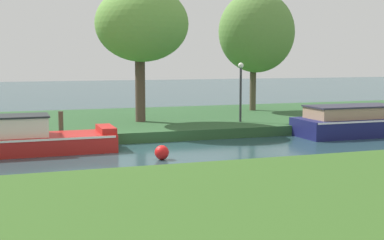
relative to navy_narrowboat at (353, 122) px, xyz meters
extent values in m
plane|color=#26444A|center=(-9.39, -1.20, -0.56)|extent=(120.00, 120.00, 0.00)
cube|color=#2C542D|center=(-9.39, 5.80, -0.36)|extent=(72.00, 10.00, 0.40)
cube|color=#345B20|center=(-9.39, -10.20, -0.36)|extent=(72.00, 10.00, 0.40)
cube|color=#B31D1A|center=(-10.18, 0.00, 0.14)|extent=(0.51, 1.49, 0.21)
cube|color=navy|center=(0.03, 0.00, -0.19)|extent=(4.85, 2.09, 0.73)
cube|color=white|center=(0.03, 0.00, 0.13)|extent=(4.75, 2.12, 0.07)
cube|color=tan|center=(-0.07, 0.00, 0.40)|extent=(3.68, 1.59, 0.46)
cube|color=#2E2D3C|center=(-0.07, 0.00, 0.66)|extent=(3.78, 1.67, 0.06)
cylinder|color=#503B31|center=(-7.92, 4.30, 1.50)|extent=(0.43, 0.43, 3.32)
ellipsoid|color=#6B9F44|center=(-7.92, 3.86, 4.05)|extent=(3.96, 3.72, 3.21)
cylinder|color=brown|center=(-1.05, 7.38, 1.32)|extent=(0.33, 0.33, 2.96)
ellipsoid|color=#608C40|center=(-1.05, 6.99, 3.96)|extent=(4.08, 3.29, 4.19)
cylinder|color=#333338|center=(-3.81, 2.81, 1.01)|extent=(0.10, 0.10, 2.33)
sphere|color=white|center=(-3.81, 2.81, 2.29)|extent=(0.24, 0.24, 0.24)
cylinder|color=#444132|center=(-11.58, 1.38, 0.26)|extent=(0.18, 0.18, 0.84)
sphere|color=red|center=(-8.88, -2.53, -0.33)|extent=(0.45, 0.45, 0.45)
camera|label=1|loc=(-13.29, -18.28, 2.58)|focal=49.68mm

